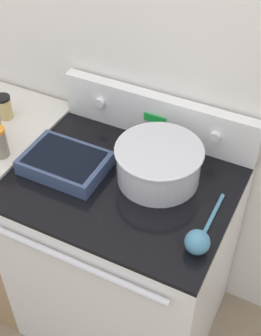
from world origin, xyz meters
TOP-DOWN VIEW (x-y plane):
  - kitchen_wall at (0.00, 0.68)m, footprint 8.00×0.05m
  - stove_range at (0.00, 0.32)m, footprint 0.81×0.67m
  - control_panel at (0.00, 0.62)m, footprint 0.81×0.07m
  - side_counter at (-0.65, 0.32)m, footprint 0.50×0.64m
  - mixing_bowl at (0.10, 0.39)m, footprint 0.31×0.31m
  - casserole_dish at (-0.22, 0.28)m, footprint 0.30×0.21m
  - ladle at (0.34, 0.16)m, footprint 0.08×0.30m
  - spice_jar_black_cap at (-0.61, 0.43)m, footprint 0.07×0.07m

SIDE VIEW (x-z plane):
  - stove_range at x=0.00m, z-range 0.00..0.90m
  - side_counter at x=-0.65m, z-range 0.00..0.91m
  - casserole_dish at x=-0.22m, z-range 0.91..0.96m
  - ladle at x=0.34m, z-range 0.90..0.98m
  - spice_jar_black_cap at x=-0.61m, z-range 0.91..1.01m
  - mixing_bowl at x=0.10m, z-range 0.91..1.05m
  - control_panel at x=0.00m, z-range 0.90..1.09m
  - kitchen_wall at x=0.00m, z-range 0.00..2.50m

